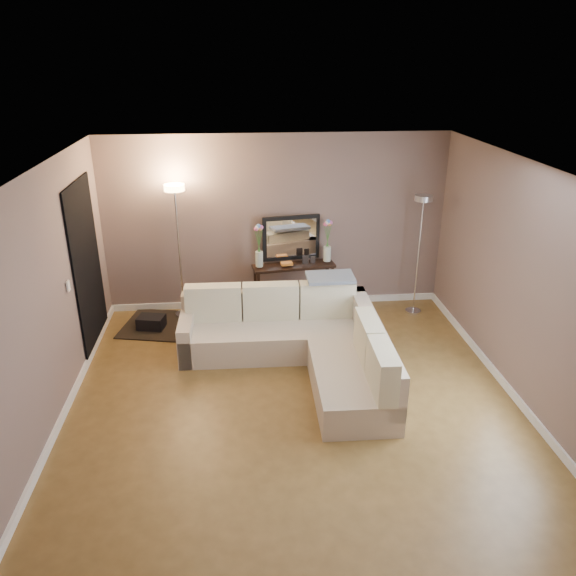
{
  "coord_description": "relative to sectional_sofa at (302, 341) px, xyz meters",
  "views": [
    {
      "loc": [
        -0.55,
        -5.17,
        3.64
      ],
      "look_at": [
        0.0,
        0.8,
        1.1
      ],
      "focal_mm": 35.0,
      "sensor_mm": 36.0,
      "label": 1
    }
  ],
  "objects": [
    {
      "name": "floor",
      "position": [
        -0.19,
        -0.94,
        -0.32
      ],
      "size": [
        5.0,
        5.5,
        0.01
      ],
      "primitive_type": "cube",
      "color": "brown",
      "rests_on": "ground"
    },
    {
      "name": "ceiling",
      "position": [
        -0.19,
        -0.94,
        2.29
      ],
      "size": [
        5.0,
        5.5,
        0.01
      ],
      "primitive_type": "cube",
      "color": "white",
      "rests_on": "ground"
    },
    {
      "name": "wall_back",
      "position": [
        -0.19,
        1.82,
        0.98
      ],
      "size": [
        5.0,
        0.02,
        2.6
      ],
      "primitive_type": "cube",
      "color": "#75605A",
      "rests_on": "ground"
    },
    {
      "name": "wall_front",
      "position": [
        -0.19,
        -3.7,
        0.98
      ],
      "size": [
        5.0,
        0.02,
        2.6
      ],
      "primitive_type": "cube",
      "color": "#75605A",
      "rests_on": "ground"
    },
    {
      "name": "wall_left",
      "position": [
        -2.7,
        -0.94,
        0.98
      ],
      "size": [
        0.02,
        5.5,
        2.6
      ],
      "primitive_type": "cube",
      "color": "#75605A",
      "rests_on": "ground"
    },
    {
      "name": "wall_right",
      "position": [
        2.32,
        -0.94,
        0.98
      ],
      "size": [
        0.02,
        5.5,
        2.6
      ],
      "primitive_type": "cube",
      "color": "#75605A",
      "rests_on": "ground"
    },
    {
      "name": "baseboard_back",
      "position": [
        -0.19,
        1.8,
        -0.27
      ],
      "size": [
        5.0,
        0.03,
        0.1
      ],
      "primitive_type": "cube",
      "color": "white",
      "rests_on": "ground"
    },
    {
      "name": "baseboard_left",
      "position": [
        -2.68,
        -0.94,
        -0.27
      ],
      "size": [
        0.03,
        5.5,
        0.1
      ],
      "primitive_type": "cube",
      "color": "white",
      "rests_on": "ground"
    },
    {
      "name": "baseboard_right",
      "position": [
        2.29,
        -0.94,
        -0.27
      ],
      "size": [
        0.03,
        5.5,
        0.1
      ],
      "primitive_type": "cube",
      "color": "white",
      "rests_on": "ground"
    },
    {
      "name": "doorway",
      "position": [
        -2.67,
        0.76,
        0.78
      ],
      "size": [
        0.02,
        1.2,
        2.2
      ],
      "primitive_type": "cube",
      "color": "black",
      "rests_on": "ground"
    },
    {
      "name": "switch_plate",
      "position": [
        -2.67,
        -0.09,
        0.88
      ],
      "size": [
        0.02,
        0.08,
        0.12
      ],
      "primitive_type": "cube",
      "color": "white",
      "rests_on": "ground"
    },
    {
      "name": "sectional_sofa",
      "position": [
        0.0,
        0.0,
        0.0
      ],
      "size": [
        2.45,
        2.38,
        0.86
      ],
      "color": "beige",
      "rests_on": "floor"
    },
    {
      "name": "throw_blanket",
      "position": [
        0.43,
        0.6,
        0.6
      ],
      "size": [
        0.63,
        0.38,
        0.08
      ],
      "primitive_type": "cube",
      "rotation": [
        0.1,
        0.0,
        0.03
      ],
      "color": "gray",
      "rests_on": "sectional_sofa"
    },
    {
      "name": "console_table",
      "position": [
        -0.02,
        1.56,
        0.1
      ],
      "size": [
        1.24,
        0.49,
        0.74
      ],
      "color": "black",
      "rests_on": "floor"
    },
    {
      "name": "leaning_mirror",
      "position": [
        0.03,
        1.71,
        0.79
      ],
      "size": [
        0.85,
        0.16,
        0.67
      ],
      "color": "black",
      "rests_on": "console_table"
    },
    {
      "name": "table_decor",
      "position": [
        0.05,
        1.53,
        0.48
      ],
      "size": [
        0.52,
        0.13,
        0.12
      ],
      "color": "orange",
      "rests_on": "console_table"
    },
    {
      "name": "flower_vase_left",
      "position": [
        -0.46,
        1.49,
        0.72
      ],
      "size": [
        0.14,
        0.13,
        0.63
      ],
      "color": "silver",
      "rests_on": "console_table"
    },
    {
      "name": "flower_vase_right",
      "position": [
        0.55,
        1.63,
        0.72
      ],
      "size": [
        0.14,
        0.13,
        0.63
      ],
      "color": "silver",
      "rests_on": "console_table"
    },
    {
      "name": "floor_lamp_lit",
      "position": [
        -1.59,
        1.56,
        1.07
      ],
      "size": [
        0.33,
        0.33,
        1.97
      ],
      "color": "silver",
      "rests_on": "floor"
    },
    {
      "name": "floor_lamp_unlit",
      "position": [
        1.85,
        1.36,
        0.95
      ],
      "size": [
        0.27,
        0.27,
        1.79
      ],
      "color": "silver",
      "rests_on": "floor"
    },
    {
      "name": "charcoal_rug",
      "position": [
        -1.77,
        1.22,
        -0.31
      ],
      "size": [
        1.45,
        1.21,
        0.02
      ],
      "primitive_type": "cube",
      "rotation": [
        0.0,
        0.0,
        -0.21
      ],
      "color": "black",
      "rests_on": "floor"
    },
    {
      "name": "black_bag",
      "position": [
        -2.01,
        1.15,
        -0.24
      ],
      "size": [
        0.41,
        0.33,
        0.24
      ],
      "primitive_type": "cube",
      "rotation": [
        0.0,
        0.0,
        -0.21
      ],
      "color": "black",
      "rests_on": "charcoal_rug"
    }
  ]
}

